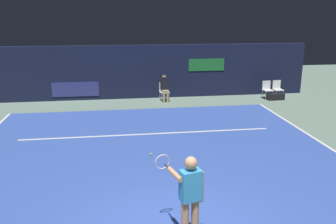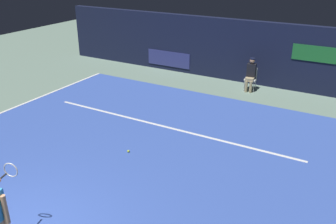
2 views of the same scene
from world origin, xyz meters
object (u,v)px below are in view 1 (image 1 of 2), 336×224
at_px(courtside_chair_far, 267,89).
at_px(equipment_bag, 275,97).
at_px(tennis_ball, 151,154).
at_px(tennis_player, 189,196).
at_px(courtside_chair_near, 278,88).
at_px(line_judge_on_chair, 165,87).

relative_size(courtside_chair_far, equipment_bag, 1.05).
relative_size(courtside_chair_far, tennis_ball, 12.94).
relative_size(tennis_player, equipment_bag, 2.06).
distance_m(tennis_ball, equipment_bag, 9.06).
relative_size(tennis_ball, equipment_bag, 0.08).
distance_m(tennis_player, courtside_chair_near, 12.57).
bearing_deg(tennis_player, tennis_ball, 93.85).
height_order(tennis_player, courtside_chair_near, tennis_player).
xyz_separation_m(courtside_chair_near, courtside_chair_far, (-0.55, -0.05, 0.00)).
distance_m(line_judge_on_chair, courtside_chair_near, 5.62).
height_order(courtside_chair_far, equipment_bag, courtside_chair_far).
xyz_separation_m(line_judge_on_chair, equipment_bag, (5.38, -0.45, -0.53)).
bearing_deg(tennis_player, courtside_chair_near, 58.19).
bearing_deg(tennis_player, equipment_bag, 58.31).
height_order(line_judge_on_chair, courtside_chair_near, line_judge_on_chair).
distance_m(tennis_player, equipment_bag, 12.20).
height_order(courtside_chair_near, courtside_chair_far, same).
distance_m(courtside_chair_near, equipment_bag, 0.52).
relative_size(line_judge_on_chair, courtside_chair_far, 1.50).
bearing_deg(courtside_chair_far, line_judge_on_chair, 178.02).
distance_m(courtside_chair_far, equipment_bag, 0.54).
height_order(tennis_ball, equipment_bag, equipment_bag).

